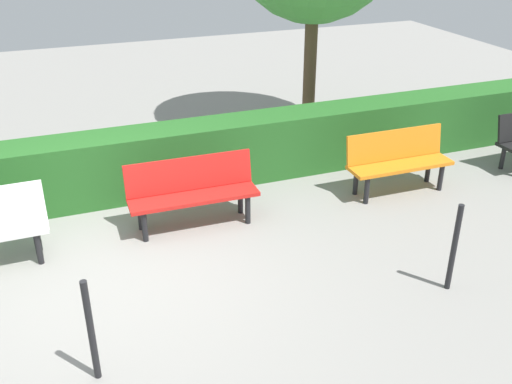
{
  "coord_description": "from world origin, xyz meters",
  "views": [
    {
      "loc": [
        0.46,
        5.5,
        3.69
      ],
      "look_at": [
        -1.76,
        -0.36,
        0.55
      ],
      "focal_mm": 40.85,
      "sensor_mm": 36.0,
      "label": 1
    }
  ],
  "objects": [
    {
      "name": "railing_post_far",
      "position": [
        0.4,
        1.47,
        0.5
      ],
      "size": [
        0.06,
        0.06,
        1.0
      ],
      "primitive_type": "cylinder",
      "color": "black",
      "rests_on": "ground_plane"
    },
    {
      "name": "bench_red",
      "position": [
        -1.09,
        -0.83,
        0.48
      ],
      "size": [
        1.62,
        0.49,
        0.86
      ],
      "rotation": [
        0.0,
        0.0,
        -0.02
      ],
      "color": "red",
      "rests_on": "ground_plane"
    },
    {
      "name": "ground_plane",
      "position": [
        0.0,
        0.0,
        0.0
      ],
      "size": [
        23.62,
        23.62,
        0.0
      ],
      "primitive_type": "plane",
      "color": "gray"
    },
    {
      "name": "hedge_row",
      "position": [
        -1.22,
        -1.92,
        0.46
      ],
      "size": [
        19.62,
        0.64,
        0.91
      ],
      "primitive_type": "cube",
      "color": "#266023",
      "rests_on": "ground_plane"
    },
    {
      "name": "railing_post_mid",
      "position": [
        -3.25,
        1.47,
        0.5
      ],
      "size": [
        0.06,
        0.06,
        1.0
      ],
      "primitive_type": "cylinder",
      "color": "black",
      "rests_on": "ground_plane"
    },
    {
      "name": "bench_orange",
      "position": [
        -4.02,
        -0.75,
        0.48
      ],
      "size": [
        1.49,
        0.47,
        0.86
      ],
      "rotation": [
        0.0,
        0.0,
        -0.01
      ],
      "color": "orange",
      "rests_on": "ground_plane"
    }
  ]
}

